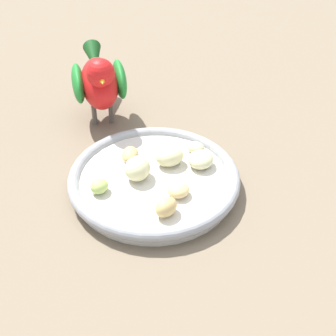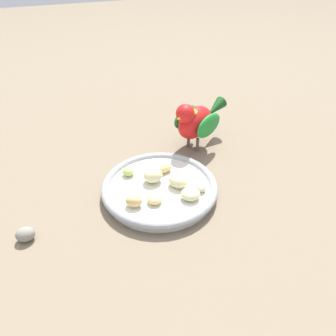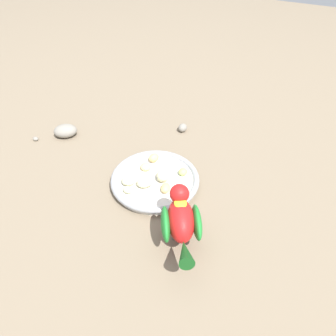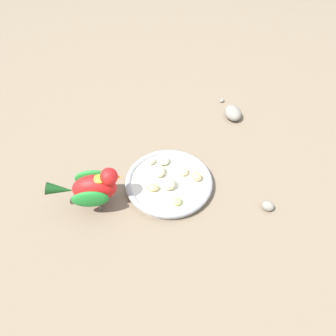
# 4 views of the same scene
# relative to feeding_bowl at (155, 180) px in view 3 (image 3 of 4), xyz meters

# --- Properties ---
(ground_plane) EXTENTS (4.00, 4.00, 0.00)m
(ground_plane) POSITION_rel_feeding_bowl_xyz_m (0.01, 0.03, -0.01)
(ground_plane) COLOR #756651
(feeding_bowl) EXTENTS (0.23, 0.23, 0.03)m
(feeding_bowl) POSITION_rel_feeding_bowl_xyz_m (0.00, 0.00, 0.00)
(feeding_bowl) COLOR beige
(feeding_bowl) RESTS_ON ground_plane
(apple_piece_0) EXTENTS (0.04, 0.04, 0.03)m
(apple_piece_0) POSITION_rel_feeding_bowl_xyz_m (-0.02, -0.01, 0.02)
(apple_piece_0) COLOR beige
(apple_piece_0) RESTS_ON feeding_bowl
(apple_piece_1) EXTENTS (0.04, 0.04, 0.02)m
(apple_piece_1) POSITION_rel_feeding_bowl_xyz_m (0.05, 0.04, 0.01)
(apple_piece_1) COLOR beige
(apple_piece_1) RESTS_ON feeding_bowl
(apple_piece_2) EXTENTS (0.05, 0.05, 0.03)m
(apple_piece_2) POSITION_rel_feeding_bowl_xyz_m (0.01, 0.03, 0.02)
(apple_piece_2) COLOR beige
(apple_piece_2) RESTS_ON feeding_bowl
(apple_piece_3) EXTENTS (0.03, 0.03, 0.02)m
(apple_piece_3) POSITION_rel_feeding_bowl_xyz_m (0.04, -0.02, 0.01)
(apple_piece_3) COLOR #E5C67F
(apple_piece_3) RESTS_ON feeding_bowl
(apple_piece_4) EXTENTS (0.03, 0.02, 0.02)m
(apple_piece_4) POSITION_rel_feeding_bowl_xyz_m (0.04, 0.07, 0.01)
(apple_piece_4) COLOR beige
(apple_piece_4) RESTS_ON feeding_bowl
(apple_piece_5) EXTENTS (0.03, 0.04, 0.02)m
(apple_piece_5) POSITION_rel_feeding_bowl_xyz_m (0.04, -0.06, 0.02)
(apple_piece_5) COLOR tan
(apple_piece_5) RESTS_ON feeding_bowl
(apple_piece_6) EXTENTS (0.03, 0.03, 0.02)m
(apple_piece_6) POSITION_rel_feeding_bowl_xyz_m (-0.06, -0.05, 0.01)
(apple_piece_6) COLOR #B2CC66
(apple_piece_6) RESTS_ON feeding_bowl
(apple_piece_7) EXTENTS (0.03, 0.04, 0.02)m
(apple_piece_7) POSITION_rel_feeding_bowl_xyz_m (-0.04, 0.03, 0.01)
(apple_piece_7) COLOR tan
(apple_piece_7) RESTS_ON feeding_bowl
(parrot) EXTENTS (0.12, 0.17, 0.13)m
(parrot) POSITION_rel_feeding_bowl_xyz_m (-0.13, 0.13, 0.06)
(parrot) COLOR #59544C
(parrot) RESTS_ON ground_plane
(rock_large) EXTENTS (0.09, 0.08, 0.04)m
(rock_large) POSITION_rel_feeding_bowl_xyz_m (0.35, -0.06, 0.01)
(rock_large) COLOR gray
(rock_large) RESTS_ON ground_plane
(pebble_0) EXTENTS (0.03, 0.03, 0.03)m
(pebble_0) POSITION_rel_feeding_bowl_xyz_m (0.04, -0.25, -0.00)
(pebble_0) COLOR gray
(pebble_0) RESTS_ON ground_plane
(pebble_1) EXTENTS (0.02, 0.02, 0.01)m
(pebble_1) POSITION_rel_feeding_bowl_xyz_m (0.42, -0.00, -0.01)
(pebble_1) COLOR gray
(pebble_1) RESTS_ON ground_plane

